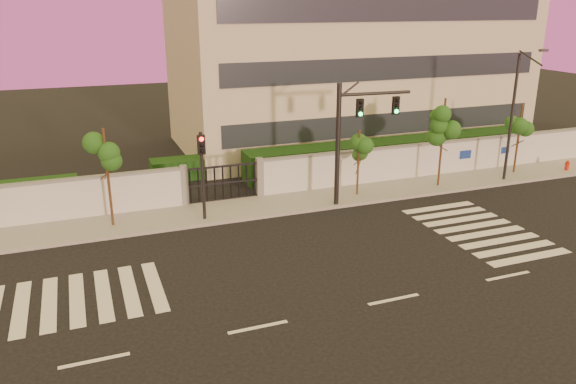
% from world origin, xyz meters
% --- Properties ---
extents(ground, '(120.00, 120.00, 0.00)m').
position_xyz_m(ground, '(0.00, 0.00, 0.00)').
color(ground, black).
rests_on(ground, ground).
extents(sidewalk, '(60.00, 3.00, 0.15)m').
position_xyz_m(sidewalk, '(0.00, 10.50, 0.07)').
color(sidewalk, gray).
rests_on(sidewalk, ground).
extents(perimeter_wall, '(60.00, 0.36, 2.20)m').
position_xyz_m(perimeter_wall, '(0.10, 12.00, 1.07)').
color(perimeter_wall, silver).
rests_on(perimeter_wall, ground).
extents(hedge_row, '(41.00, 4.25, 1.80)m').
position_xyz_m(hedge_row, '(1.17, 14.74, 0.82)').
color(hedge_row, '#103813').
rests_on(hedge_row, ground).
extents(institutional_building, '(24.40, 12.40, 12.25)m').
position_xyz_m(institutional_building, '(9.00, 21.99, 6.16)').
color(institutional_building, '#BEB8A1').
rests_on(institutional_building, ground).
extents(road_markings, '(57.00, 7.62, 0.02)m').
position_xyz_m(road_markings, '(-1.58, 3.76, 0.01)').
color(road_markings, silver).
rests_on(road_markings, ground).
extents(street_tree_c, '(1.55, 1.23, 4.69)m').
position_xyz_m(street_tree_c, '(-8.64, 10.42, 3.45)').
color(street_tree_c, '#382314').
rests_on(street_tree_c, ground).
extents(street_tree_d, '(1.32, 1.05, 3.66)m').
position_xyz_m(street_tree_d, '(3.92, 10.29, 2.69)').
color(street_tree_d, '#382314').
rests_on(street_tree_d, ground).
extents(street_tree_e, '(1.50, 1.20, 5.04)m').
position_xyz_m(street_tree_e, '(8.93, 10.10, 3.71)').
color(street_tree_e, '#382314').
rests_on(street_tree_e, ground).
extents(street_tree_f, '(1.52, 1.21, 4.31)m').
position_xyz_m(street_tree_f, '(14.76, 10.65, 3.17)').
color(street_tree_f, '#382314').
rests_on(street_tree_f, ground).
extents(traffic_signal_main, '(3.97, 0.47, 6.27)m').
position_xyz_m(traffic_signal_main, '(3.00, 9.30, 3.96)').
color(traffic_signal_main, black).
rests_on(traffic_signal_main, ground).
extents(traffic_signal_secondary, '(0.34, 0.33, 4.35)m').
position_xyz_m(traffic_signal_secondary, '(-4.53, 9.65, 2.76)').
color(traffic_signal_secondary, black).
rests_on(traffic_signal_secondary, ground).
extents(streetlight_east, '(0.46, 1.84, 7.63)m').
position_xyz_m(streetlight_east, '(13.17, 9.52, 4.13)').
color(streetlight_east, black).
rests_on(streetlight_east, ground).
extents(fire_hydrant, '(0.29, 0.28, 0.76)m').
position_xyz_m(fire_hydrant, '(18.06, 9.80, 0.38)').
color(fire_hydrant, red).
rests_on(fire_hydrant, ground).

